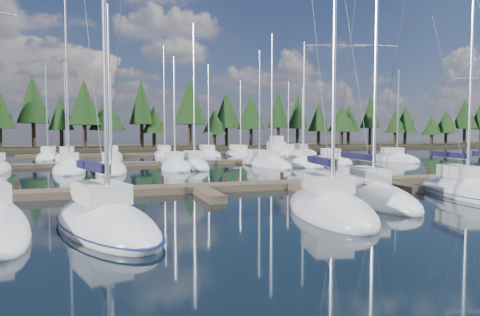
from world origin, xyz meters
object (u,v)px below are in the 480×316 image
object	(u,v)px
front_sailboat_2	(329,208)
motor_yacht_right	(276,151)
main_dock	(292,185)
front_sailboat_1	(104,222)
front_sailboat_4	(463,191)
front_sailboat_3	(369,195)

from	to	relation	value
front_sailboat_2	motor_yacht_right	distance (m)	50.66
main_dock	front_sailboat_2	distance (m)	8.61
motor_yacht_right	front_sailboat_1	bearing A→B (deg)	-119.41
front_sailboat_2	motor_yacht_right	size ratio (longest dim) A/B	1.24
main_dock	front_sailboat_1	world-z (taller)	front_sailboat_1
main_dock	front_sailboat_4	world-z (taller)	front_sailboat_4
main_dock	front_sailboat_2	xyz separation A→B (m)	(-2.14, -8.34, 0.08)
front_sailboat_1	motor_yacht_right	world-z (taller)	front_sailboat_1
main_dock	motor_yacht_right	xyz separation A→B (m)	(15.42, 39.18, 0.34)
front_sailboat_1	main_dock	bearing A→B (deg)	36.52
front_sailboat_3	motor_yacht_right	size ratio (longest dim) A/B	1.37
front_sailboat_1	front_sailboat_4	bearing A→B (deg)	7.70
front_sailboat_3	motor_yacht_right	world-z (taller)	front_sailboat_3
front_sailboat_1	motor_yacht_right	distance (m)	54.70
front_sailboat_4	motor_yacht_right	bearing A→B (deg)	80.27
main_dock	front_sailboat_4	bearing A→B (deg)	-37.37
main_dock	front_sailboat_1	bearing A→B (deg)	-143.48
front_sailboat_2	front_sailboat_4	world-z (taller)	front_sailboat_2
main_dock	front_sailboat_3	xyz separation A→B (m)	(1.73, -5.65, 0.09)
front_sailboat_3	motor_yacht_right	bearing A→B (deg)	73.02
front_sailboat_4	front_sailboat_3	bearing A→B (deg)	177.82
main_dock	motor_yacht_right	distance (m)	42.11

